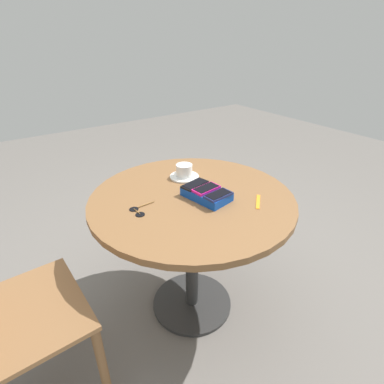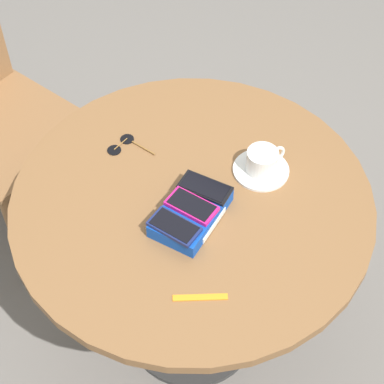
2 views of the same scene
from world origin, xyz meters
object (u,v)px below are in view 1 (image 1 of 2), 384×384
at_px(coffee_cup, 184,170).
at_px(lanyard_strap, 258,202).
at_px(sunglasses, 138,211).
at_px(round_table, 192,218).
at_px(phone_navy, 218,195).
at_px(phone_black, 195,184).
at_px(phone_magenta, 206,189).
at_px(saucer, 184,177).
at_px(phone_box, 206,194).

bearing_deg(coffee_cup, lanyard_strap, -162.98).
bearing_deg(sunglasses, round_table, -93.89).
height_order(round_table, lanyard_strap, lanyard_strap).
xyz_separation_m(phone_navy, phone_black, (0.15, 0.02, -0.00)).
bearing_deg(coffee_cup, phone_magenta, 170.38).
relative_size(round_table, phone_black, 6.61).
distance_m(round_table, phone_magenta, 0.19).
relative_size(lanyard_strap, sunglasses, 1.06).
relative_size(coffee_cup, lanyard_strap, 0.89).
distance_m(phone_navy, phone_magenta, 0.08).
relative_size(phone_magenta, saucer, 0.88).
distance_m(phone_navy, lanyard_strap, 0.19).
bearing_deg(round_table, lanyard_strap, -136.14).
bearing_deg(coffee_cup, round_table, 156.33).
bearing_deg(sunglasses, coffee_cup, -63.69).
bearing_deg(phone_navy, phone_magenta, 6.57).
xyz_separation_m(round_table, saucer, (0.19, -0.08, 0.13)).
bearing_deg(round_table, coffee_cup, -23.67).
relative_size(phone_box, phone_navy, 1.78).
bearing_deg(phone_black, saucer, -17.43).
relative_size(phone_black, lanyard_strap, 1.13).
height_order(phone_box, phone_black, phone_black).
height_order(phone_black, saucer, phone_black).
relative_size(round_table, coffee_cup, 8.42).
xyz_separation_m(round_table, coffee_cup, (0.19, -0.08, 0.17)).
bearing_deg(phone_black, phone_magenta, -168.81).
distance_m(phone_box, phone_navy, 0.08).
bearing_deg(phone_navy, phone_box, 6.63).
distance_m(saucer, sunglasses, 0.39).
xyz_separation_m(phone_magenta, coffee_cup, (0.25, -0.04, -0.01)).
relative_size(phone_navy, coffee_cup, 1.16).
bearing_deg(lanyard_strap, coffee_cup, 17.02).
xyz_separation_m(phone_black, coffee_cup, (0.18, -0.06, -0.00)).
bearing_deg(phone_box, coffee_cup, -9.49).
height_order(round_table, sunglasses, sunglasses).
bearing_deg(phone_navy, sunglasses, 65.43).
bearing_deg(round_table, phone_box, -141.66).
bearing_deg(saucer, phone_magenta, 170.47).
height_order(coffee_cup, sunglasses, coffee_cup).
height_order(round_table, saucer, saucer).
bearing_deg(round_table, sunglasses, 86.11).
bearing_deg(coffee_cup, sunglasses, 116.31).
height_order(saucer, lanyard_strap, saucer).
relative_size(round_table, sunglasses, 7.90).
height_order(round_table, coffee_cup, coffee_cup).
bearing_deg(lanyard_strap, phone_black, 37.51).
xyz_separation_m(phone_box, sunglasses, (0.07, 0.31, -0.02)).
distance_m(saucer, lanyard_strap, 0.43).
distance_m(round_table, phone_box, 0.16).
distance_m(phone_black, lanyard_strap, 0.30).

